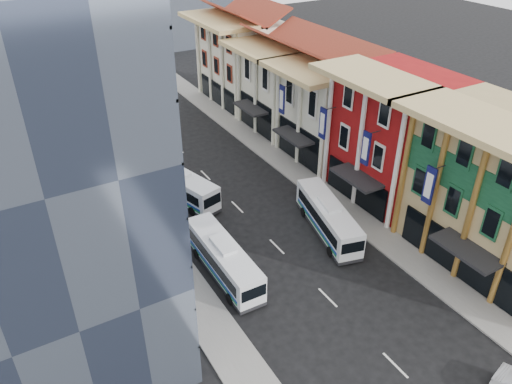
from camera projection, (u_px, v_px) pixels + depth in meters
ground at (407, 377)px, 30.57m from camera, size 200.00×200.00×0.00m
sidewalk_right at (311, 183)px, 50.40m from camera, size 3.00×90.00×0.15m
sidewalk_left at (151, 233)px, 43.13m from camera, size 3.00×90.00×0.15m
shophouse_tan at (509, 196)px, 37.11m from camera, size 8.00×14.00×12.00m
shophouse_red at (395, 137)px, 45.97m from camera, size 8.00×10.00×12.00m
shophouse_cream_near at (331, 112)px, 53.50m from camera, size 8.00×9.00×10.00m
shophouse_cream_mid at (286, 88)px, 60.14m from camera, size 8.00×9.00×10.00m
shophouse_cream_far at (244, 61)px, 67.63m from camera, size 8.00×12.00×11.00m
office_tower at (3, 98)px, 29.49m from camera, size 12.00×26.00×30.00m
office_block_far at (6, 100)px, 51.07m from camera, size 10.00×18.00×14.00m
bus_left_near at (224, 258)px, 37.92m from camera, size 2.32×9.49×3.04m
bus_left_far at (179, 184)px, 47.34m from camera, size 4.70×9.80×3.06m
bus_right at (328, 217)px, 42.64m from camera, size 4.44×9.85×3.07m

